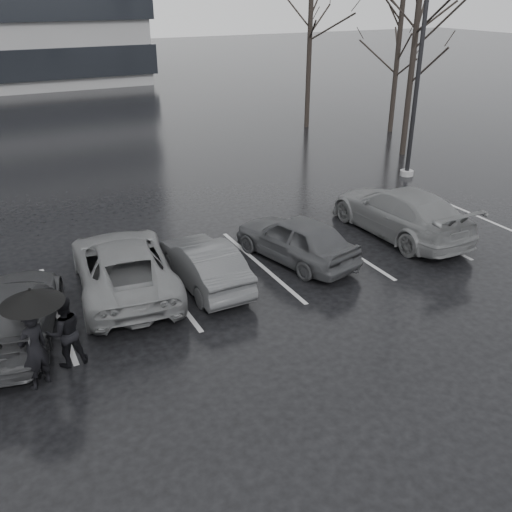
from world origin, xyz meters
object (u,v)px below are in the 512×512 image
Objects in this scene: car_main at (296,238)px; tree_ne at (397,64)px; car_east at (400,212)px; pedestrian_right at (65,332)px; car_west_b at (123,266)px; tree_north at (309,47)px; car_west_a at (204,263)px; car_west_c at (12,312)px; lamp_post at (420,61)px; tree_east at (412,65)px; pedestrian_left at (34,350)px.

car_main is 17.58m from tree_ne.
pedestrian_right is at bearing 11.46° from car_east.
car_west_b is 0.59× the size of tree_north.
car_west_a is 4.35m from pedestrian_right.
pedestrian_right is (0.89, -1.57, 0.14)m from car_west_c.
car_west_a is 0.37× the size of lamp_post.
tree_ne is (2.50, 4.00, -0.50)m from tree_east.
car_east is 0.61× the size of tree_north.
pedestrian_left is 24.96m from tree_ne.
lamp_post is (15.03, 7.12, 3.79)m from pedestrian_right.
car_west_a is 2.07m from car_west_b.
tree_north is (16.10, 16.85, 3.47)m from pedestrian_right.
car_west_c is at bearing 4.21° from car_west_a.
pedestrian_left is 1.07× the size of pedestrian_right.
car_west_b is 2.98m from car_west_c.
car_main is 7.66m from car_west_c.
car_east is 14.81m from tree_ne.
car_main is at bearing -178.57° from car_west_b.
pedestrian_right is (-10.65, -2.39, 0.03)m from car_east.
lamp_post reaches higher than tree_ne.
car_west_b is (-1.96, 0.65, 0.09)m from car_west_a.
car_west_a is 2.35× the size of pedestrian_right.
car_west_b is 14.40m from lamp_post.
car_main is at bearing 169.88° from pedestrian_left.
lamp_post is 8.21m from tree_ne.
car_west_c is 2.84× the size of pedestrian_right.
tree_east reaches higher than pedestrian_right.
car_west_a is 15.77m from tree_east.
car_main is 7.10m from pedestrian_right.
tree_east is at bearing 52.88° from lamp_post.
car_west_a is 19.92m from tree_ne.
car_west_c is at bearing -138.03° from tree_north.
car_west_b is at bearing -134.97° from tree_north.
pedestrian_left is 0.17× the size of lamp_post.
pedestrian_right reaches higher than car_main.
pedestrian_right is 17.06m from lamp_post.
pedestrian_left is 20.79m from tree_east.
car_west_a is 12.91m from lamp_post.
car_west_a is 5.15m from pedestrian_left.
car_west_a is at bearing -129.48° from tree_north.
tree_north is at bearing -163.96° from pedestrian_left.
car_west_b is 20.41m from tree_north.
pedestrian_right is 20.00m from tree_east.
tree_ne is (20.49, 12.28, 2.85)m from car_west_c.
tree_north reaches higher than car_east.
car_west_b is 0.71× the size of tree_ne.
tree_north reaches higher than tree_ne.
car_west_c is 2.07m from pedestrian_left.
car_east is (6.79, 0.39, 0.14)m from car_west_a.
tree_east reaches higher than car_west_a.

